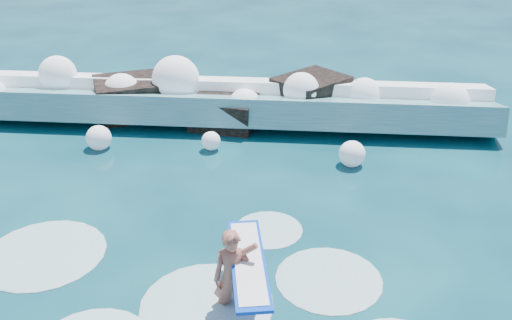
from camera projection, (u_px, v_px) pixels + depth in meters
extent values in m
plane|color=#072F3A|center=(177.00, 250.00, 12.07)|extent=(200.00, 200.00, 0.00)
cube|color=teal|center=(213.00, 108.00, 18.24)|extent=(17.53, 2.67, 1.46)
cube|color=white|center=(216.00, 86.00, 18.76)|extent=(17.53, 1.24, 0.68)
cube|color=black|center=(137.00, 100.00, 18.75)|extent=(3.15, 2.81, 1.40)
cube|color=black|center=(224.00, 115.00, 17.85)|extent=(2.14, 1.78, 1.08)
cube|color=black|center=(311.00, 99.00, 18.64)|extent=(2.73, 2.75, 1.51)
imported|color=#945545|center=(233.00, 278.00, 10.23)|extent=(0.75, 0.54, 1.93)
cube|color=blue|center=(248.00, 262.00, 10.10)|extent=(1.07, 2.70, 0.07)
cube|color=white|center=(248.00, 262.00, 10.09)|extent=(0.92, 2.47, 0.07)
sphere|color=white|center=(58.00, 74.00, 18.74)|extent=(1.23, 1.23, 1.23)
sphere|color=white|center=(122.00, 92.00, 18.28)|extent=(1.18, 1.18, 1.18)
sphere|color=white|center=(176.00, 79.00, 18.29)|extent=(1.53, 1.53, 1.53)
sphere|color=white|center=(245.00, 104.00, 17.81)|extent=(0.99, 0.99, 0.99)
sphere|color=white|center=(301.00, 90.00, 17.70)|extent=(1.13, 1.13, 1.13)
sphere|color=white|center=(364.00, 95.00, 18.06)|extent=(1.10, 1.10, 1.10)
sphere|color=white|center=(450.00, 102.00, 17.26)|extent=(1.15, 1.15, 1.15)
sphere|color=white|center=(99.00, 138.00, 16.44)|extent=(0.73, 0.73, 0.73)
sphere|color=white|center=(211.00, 141.00, 16.32)|extent=(0.55, 0.55, 0.55)
sphere|color=white|center=(352.00, 154.00, 15.45)|extent=(0.73, 0.73, 0.73)
ellipsoid|color=silver|center=(207.00, 305.00, 10.53)|extent=(2.51, 2.51, 0.13)
ellipsoid|color=silver|center=(329.00, 279.00, 11.20)|extent=(2.14, 2.14, 0.11)
ellipsoid|color=silver|center=(44.00, 254.00, 11.95)|extent=(2.59, 2.59, 0.13)
ellipsoid|color=silver|center=(268.00, 230.00, 12.77)|extent=(1.55, 1.55, 0.08)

